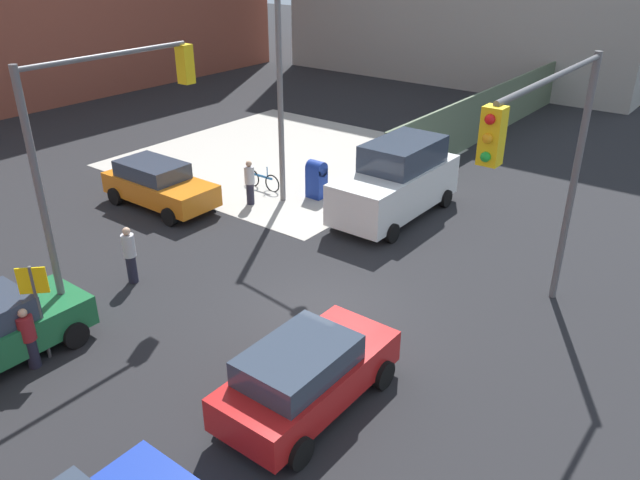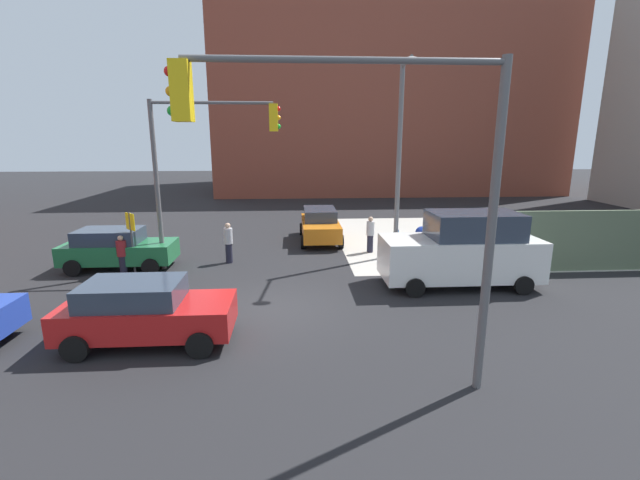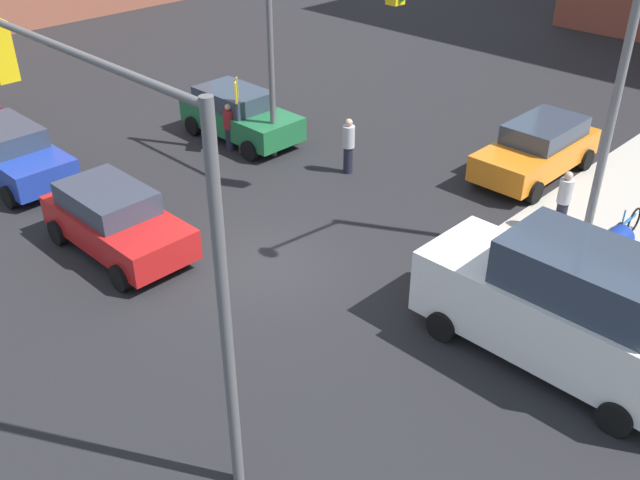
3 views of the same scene
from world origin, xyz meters
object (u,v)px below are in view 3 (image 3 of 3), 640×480
at_px(traffic_signal_se_corner, 119,178).
at_px(coupe_red, 115,220).
at_px(bicycle_leaning_on_fence, 625,227).
at_px(traffic_signal_nw_corner, 315,17).
at_px(street_lamp_corner, 614,69).
at_px(pedestrian_waiting, 564,200).
at_px(sedan_orange, 538,149).
at_px(pedestrian_walking_north, 348,145).
at_px(van_white_delivery, 563,306).
at_px(sedan_blue, 11,153).
at_px(mailbox_blue, 612,256).
at_px(pedestrian_crossing, 229,127).
at_px(sedan_green, 239,114).

bearing_deg(traffic_signal_se_corner, coupe_red, 154.26).
xyz_separation_m(coupe_red, bicycle_leaning_on_fence, (8.65, 9.17, -0.50)).
bearing_deg(traffic_signal_se_corner, bicycle_leaning_on_fence, 73.71).
bearing_deg(coupe_red, traffic_signal_nw_corner, 86.54).
height_order(street_lamp_corner, pedestrian_waiting, street_lamp_corner).
xyz_separation_m(sedan_orange, pedestrian_walking_north, (-4.06, -3.76, 0.04)).
bearing_deg(sedan_orange, coupe_red, -115.07).
height_order(sedan_orange, pedestrian_walking_north, pedestrian_walking_north).
bearing_deg(traffic_signal_nw_corner, pedestrian_walking_north, 46.61).
xyz_separation_m(traffic_signal_se_corner, sedan_orange, (-0.12, 13.46, -3.82)).
xyz_separation_m(traffic_signal_nw_corner, coupe_red, (-0.39, -6.48, -3.75)).
height_order(traffic_signal_nw_corner, van_white_delivery, traffic_signal_nw_corner).
distance_m(street_lamp_corner, van_white_delivery, 5.20).
height_order(sedan_orange, bicycle_leaning_on_fence, sedan_orange).
distance_m(street_lamp_corner, sedan_blue, 16.12).
distance_m(traffic_signal_nw_corner, mailbox_blue, 9.67).
relative_size(van_white_delivery, pedestrian_waiting, 3.25).
bearing_deg(van_white_delivery, pedestrian_waiting, 117.06).
height_order(street_lamp_corner, sedan_orange, street_lamp_corner).
relative_size(street_lamp_corner, sedan_blue, 1.84).
height_order(traffic_signal_nw_corner, mailbox_blue, traffic_signal_nw_corner).
bearing_deg(pedestrian_crossing, mailbox_blue, 36.21).
bearing_deg(traffic_signal_se_corner, van_white_delivery, 54.95).
xyz_separation_m(street_lamp_corner, pedestrian_waiting, (-0.96, 1.07, -3.84)).
bearing_deg(coupe_red, pedestrian_walking_north, 81.65).
bearing_deg(bicycle_leaning_on_fence, street_lamp_corner, -104.12).
distance_m(traffic_signal_nw_corner, pedestrian_crossing, 4.98).
distance_m(sedan_green, pedestrian_crossing, 0.96).
bearing_deg(traffic_signal_nw_corner, sedan_green, 178.03).
height_order(traffic_signal_se_corner, van_white_delivery, traffic_signal_se_corner).
distance_m(mailbox_blue, bicycle_leaning_on_fence, 2.32).
relative_size(street_lamp_corner, pedestrian_crossing, 5.21).
distance_m(pedestrian_waiting, bicycle_leaning_on_fence, 1.65).
height_order(mailbox_blue, bicycle_leaning_on_fence, mailbox_blue).
relative_size(coupe_red, pedestrian_walking_north, 2.47).
bearing_deg(van_white_delivery, traffic_signal_se_corner, -125.05).
bearing_deg(pedestrian_walking_north, sedan_orange, -125.45).
relative_size(sedan_green, coupe_red, 1.01).
bearing_deg(van_white_delivery, mailbox_blue, 97.15).
bearing_deg(pedestrian_waiting, bicycle_leaning_on_fence, -66.33).
relative_size(sedan_green, pedestrian_crossing, 2.75).
bearing_deg(pedestrian_crossing, coupe_red, -34.07).
xyz_separation_m(traffic_signal_nw_corner, van_white_delivery, (9.26, -2.70, -3.31)).
relative_size(traffic_signal_nw_corner, traffic_signal_se_corner, 1.00).
xyz_separation_m(sedan_green, coupe_red, (3.23, -6.60, -0.00)).
height_order(mailbox_blue, sedan_orange, sedan_orange).
height_order(street_lamp_corner, pedestrian_walking_north, street_lamp_corner).
relative_size(coupe_red, pedestrian_waiting, 2.53).
bearing_deg(sedan_blue, bicycle_leaning_on_fence, 32.70).
height_order(mailbox_blue, sedan_green, sedan_green).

